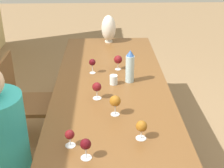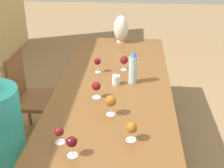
{
  "view_description": "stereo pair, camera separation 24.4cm",
  "coord_description": "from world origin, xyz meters",
  "px_view_note": "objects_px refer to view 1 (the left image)",
  "views": [
    {
      "loc": [
        -2.31,
        0.07,
        2.0
      ],
      "look_at": [
        -0.07,
        0.0,
        0.87
      ],
      "focal_mm": 50.0,
      "sensor_mm": 36.0,
      "label": 1
    },
    {
      "loc": [
        -2.31,
        -0.18,
        2.0
      ],
      "look_at": [
        -0.07,
        0.0,
        0.87
      ],
      "focal_mm": 50.0,
      "sensor_mm": 36.0,
      "label": 2
    }
  ],
  "objects_px": {
    "wine_glass_2": "(118,60)",
    "chair_far": "(23,99)",
    "water_bottle": "(130,67)",
    "wine_glass_0": "(92,63)",
    "vase": "(108,28)",
    "wine_glass_7": "(86,145)",
    "wine_glass_4": "(97,87)",
    "water_tumbler": "(114,80)",
    "wine_glass_3": "(70,135)",
    "wine_glass_5": "(142,127)",
    "wine_glass_6": "(115,101)",
    "person_near": "(2,146)"
  },
  "relations": [
    {
      "from": "wine_glass_6",
      "to": "person_near",
      "type": "bearing_deg",
      "value": 104.39
    },
    {
      "from": "water_bottle",
      "to": "water_tumbler",
      "type": "relative_size",
      "value": 3.59
    },
    {
      "from": "chair_far",
      "to": "water_tumbler",
      "type": "bearing_deg",
      "value": -105.84
    },
    {
      "from": "wine_glass_0",
      "to": "wine_glass_7",
      "type": "height_order",
      "value": "wine_glass_0"
    },
    {
      "from": "wine_glass_7",
      "to": "wine_glass_3",
      "type": "bearing_deg",
      "value": 40.99
    },
    {
      "from": "wine_glass_3",
      "to": "wine_glass_6",
      "type": "relative_size",
      "value": 0.74
    },
    {
      "from": "wine_glass_5",
      "to": "wine_glass_6",
      "type": "height_order",
      "value": "wine_glass_6"
    },
    {
      "from": "water_tumbler",
      "to": "vase",
      "type": "xyz_separation_m",
      "value": [
        1.12,
        0.02,
        0.12
      ]
    },
    {
      "from": "wine_glass_0",
      "to": "wine_glass_3",
      "type": "distance_m",
      "value": 1.1
    },
    {
      "from": "wine_glass_0",
      "to": "wine_glass_3",
      "type": "height_order",
      "value": "wine_glass_0"
    },
    {
      "from": "wine_glass_4",
      "to": "water_tumbler",
      "type": "bearing_deg",
      "value": -29.28
    },
    {
      "from": "water_tumbler",
      "to": "wine_glass_0",
      "type": "distance_m",
      "value": 0.31
    },
    {
      "from": "water_bottle",
      "to": "wine_glass_2",
      "type": "height_order",
      "value": "water_bottle"
    },
    {
      "from": "wine_glass_5",
      "to": "person_near",
      "type": "relative_size",
      "value": 0.11
    },
    {
      "from": "wine_glass_0",
      "to": "wine_glass_5",
      "type": "height_order",
      "value": "wine_glass_0"
    },
    {
      "from": "water_tumbler",
      "to": "chair_far",
      "type": "distance_m",
      "value": 0.97
    },
    {
      "from": "wine_glass_2",
      "to": "chair_far",
      "type": "relative_size",
      "value": 0.15
    },
    {
      "from": "wine_glass_5",
      "to": "water_bottle",
      "type": "bearing_deg",
      "value": 0.46
    },
    {
      "from": "wine_glass_0",
      "to": "wine_glass_2",
      "type": "xyz_separation_m",
      "value": [
        0.08,
        -0.24,
        -0.0
      ]
    },
    {
      "from": "vase",
      "to": "wine_glass_6",
      "type": "distance_m",
      "value": 1.62
    },
    {
      "from": "wine_glass_2",
      "to": "wine_glass_5",
      "type": "bearing_deg",
      "value": -175.0
    },
    {
      "from": "wine_glass_7",
      "to": "chair_far",
      "type": "height_order",
      "value": "chair_far"
    },
    {
      "from": "wine_glass_4",
      "to": "chair_far",
      "type": "relative_size",
      "value": 0.15
    },
    {
      "from": "wine_glass_3",
      "to": "wine_glass_6",
      "type": "xyz_separation_m",
      "value": [
        0.36,
        -0.3,
        0.03
      ]
    },
    {
      "from": "wine_glass_3",
      "to": "wine_glass_5",
      "type": "xyz_separation_m",
      "value": [
        0.06,
        -0.45,
        0.01
      ]
    },
    {
      "from": "wine_glass_2",
      "to": "wine_glass_4",
      "type": "distance_m",
      "value": 0.6
    },
    {
      "from": "wine_glass_0",
      "to": "person_near",
      "type": "xyz_separation_m",
      "value": [
        -0.94,
        0.6,
        -0.22
      ]
    },
    {
      "from": "wine_glass_4",
      "to": "chair_far",
      "type": "bearing_deg",
      "value": 55.77
    },
    {
      "from": "water_bottle",
      "to": "wine_glass_0",
      "type": "relative_size",
      "value": 2.11
    },
    {
      "from": "wine_glass_6",
      "to": "wine_glass_3",
      "type": "bearing_deg",
      "value": 140.37
    },
    {
      "from": "wine_glass_2",
      "to": "wine_glass_6",
      "type": "distance_m",
      "value": 0.81
    },
    {
      "from": "wine_glass_2",
      "to": "wine_glass_6",
      "type": "relative_size",
      "value": 0.92
    },
    {
      "from": "water_bottle",
      "to": "wine_glass_0",
      "type": "height_order",
      "value": "water_bottle"
    },
    {
      "from": "wine_glass_0",
      "to": "wine_glass_7",
      "type": "relative_size",
      "value": 1.04
    },
    {
      "from": "chair_far",
      "to": "wine_glass_4",
      "type": "bearing_deg",
      "value": -124.23
    },
    {
      "from": "water_tumbler",
      "to": "wine_glass_3",
      "type": "distance_m",
      "value": 0.91
    },
    {
      "from": "water_bottle",
      "to": "wine_glass_0",
      "type": "distance_m",
      "value": 0.39
    },
    {
      "from": "wine_glass_0",
      "to": "chair_far",
      "type": "bearing_deg",
      "value": 89.14
    },
    {
      "from": "water_tumbler",
      "to": "wine_glass_2",
      "type": "xyz_separation_m",
      "value": [
        0.31,
        -0.05,
        0.06
      ]
    },
    {
      "from": "wine_glass_3",
      "to": "wine_glass_7",
      "type": "height_order",
      "value": "wine_glass_7"
    },
    {
      "from": "wine_glass_6",
      "to": "chair_far",
      "type": "height_order",
      "value": "chair_far"
    },
    {
      "from": "wine_glass_4",
      "to": "wine_glass_6",
      "type": "height_order",
      "value": "wine_glass_6"
    },
    {
      "from": "water_tumbler",
      "to": "wine_glass_4",
      "type": "relative_size",
      "value": 0.59
    },
    {
      "from": "vase",
      "to": "wine_glass_7",
      "type": "relative_size",
      "value": 2.39
    },
    {
      "from": "vase",
      "to": "wine_glass_2",
      "type": "height_order",
      "value": "vase"
    },
    {
      "from": "vase",
      "to": "wine_glass_3",
      "type": "bearing_deg",
      "value": 171.92
    },
    {
      "from": "wine_glass_7",
      "to": "wine_glass_5",
      "type": "bearing_deg",
      "value": -62.39
    },
    {
      "from": "water_bottle",
      "to": "wine_glass_3",
      "type": "height_order",
      "value": "water_bottle"
    },
    {
      "from": "vase",
      "to": "wine_glass_7",
      "type": "height_order",
      "value": "vase"
    },
    {
      "from": "water_bottle",
      "to": "wine_glass_5",
      "type": "xyz_separation_m",
      "value": [
        -0.84,
        -0.01,
        -0.05
      ]
    }
  ]
}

